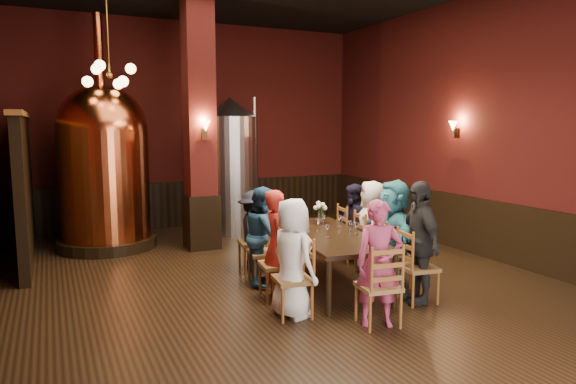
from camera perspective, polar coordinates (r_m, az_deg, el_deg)
name	(u,v)px	position (r m, az deg, el deg)	size (l,w,h in m)	color
room	(277,127)	(6.93, -1.20, 7.27)	(10.00, 10.02, 4.50)	black
wainscot_right	(489,229)	(9.44, 21.45, -3.86)	(0.08, 9.90, 1.00)	black
wainscot_back	(189,204)	(11.78, -10.98, -1.28)	(7.90, 0.08, 1.00)	black
column	(199,126)	(9.47, -9.81, 7.25)	(0.58, 0.58, 4.50)	#410F0E
partition	(24,190)	(9.61, -27.24, 0.24)	(0.22, 3.50, 2.40)	black
pendant_cluster	(109,75)	(9.33, -19.22, 12.17)	(0.90, 0.90, 1.70)	#A57226
sconce_wall	(457,129)	(9.79, 18.28, 6.69)	(0.20, 0.20, 0.36)	black
sconce_column	(204,129)	(9.19, -9.30, 6.94)	(0.20, 0.20, 0.36)	black
dining_table	(328,238)	(7.31, 4.47, -5.08)	(1.31, 2.51, 0.75)	black
chair_0	(293,279)	(6.18, 0.51, -9.62)	(0.46, 0.46, 0.92)	#945225
person_0	(293,258)	(6.11, 0.51, -7.35)	(0.70, 0.45, 1.43)	white
chair_1	(277,264)	(6.80, -1.24, -8.02)	(0.46, 0.46, 0.92)	#945225
person_1	(277,245)	(6.73, -1.25, -5.86)	(0.53, 0.35, 1.45)	red
chair_2	(264,252)	(7.41, -2.67, -6.70)	(0.46, 0.46, 0.92)	#945225
person_2	(264,236)	(7.36, -2.68, -4.86)	(0.68, 0.34, 1.41)	navy
chair_3	(253,242)	(8.04, -3.88, -5.57)	(0.46, 0.46, 0.92)	#945225
person_3	(253,231)	(8.01, -3.89, -4.36)	(0.82, 0.47, 1.27)	black
chair_4	(418,267)	(6.88, 14.26, -8.07)	(0.46, 0.46, 0.92)	#945225
person_4	(419,242)	(6.80, 14.35, -5.41)	(0.92, 0.38, 1.58)	black
chair_5	(393,254)	(7.43, 11.54, -6.81)	(0.46, 0.46, 0.92)	#945225
person_5	(393,233)	(7.36, 11.61, -4.53)	(1.41, 0.45, 1.52)	teal
chair_6	(371,244)	(8.00, 9.26, -5.72)	(0.46, 0.46, 0.92)	#945225
person_6	(372,228)	(7.94, 9.30, -3.92)	(0.70, 0.46, 1.43)	silver
chair_7	(353,235)	(8.59, 7.25, -4.76)	(0.46, 0.46, 0.92)	#945225
person_7	(353,223)	(8.55, 7.28, -3.48)	(0.64, 0.31, 1.31)	black
chair_8	(378,286)	(6.01, 10.02, -10.24)	(0.46, 0.46, 0.92)	#945225
person_8	(379,263)	(5.94, 10.08, -7.81)	(0.53, 0.35, 1.45)	#A6375E
copper_kettle	(104,165)	(9.97, -19.76, 2.85)	(1.90, 1.90, 4.23)	black
steel_vessel	(231,166)	(10.80, -6.37, 2.90)	(1.55, 1.55, 2.83)	#B2B2B7
rose_vase	(321,209)	(7.94, 3.70, -1.90)	(0.21, 0.21, 0.35)	white
wine_glass_0	(350,227)	(7.37, 6.93, -3.85)	(0.07, 0.07, 0.17)	white
wine_glass_1	(356,228)	(7.25, 7.57, -4.04)	(0.07, 0.07, 0.17)	white
wine_glass_2	(339,221)	(7.77, 5.72, -3.23)	(0.07, 0.07, 0.17)	white
wine_glass_3	(301,223)	(7.60, 1.47, -3.43)	(0.07, 0.07, 0.17)	white
wine_glass_4	(324,221)	(7.78, 3.97, -3.20)	(0.07, 0.07, 0.17)	white
wine_glass_5	(318,225)	(7.46, 3.36, -3.66)	(0.07, 0.07, 0.17)	white
wine_glass_6	(327,231)	(7.04, 4.36, -4.34)	(0.07, 0.07, 0.17)	white
wine_glass_7	(299,225)	(7.46, 1.24, -3.65)	(0.07, 0.07, 0.17)	white
wine_glass_8	(305,219)	(7.89, 1.95, -3.03)	(0.07, 0.07, 0.17)	white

